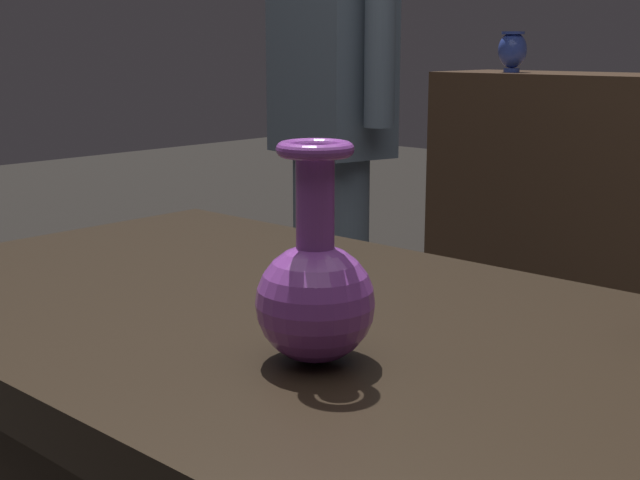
# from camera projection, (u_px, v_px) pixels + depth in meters

# --- Properties ---
(vase_centerpiece) EXTENTS (0.11, 0.11, 0.20)m
(vase_centerpiece) POSITION_uv_depth(u_px,v_px,m) (315.00, 289.00, 0.79)
(vase_centerpiece) COLOR #7A388E
(vase_centerpiece) RESTS_ON display_plinth
(shelf_vase_far_left) EXTENTS (0.10, 0.10, 0.14)m
(shelf_vase_far_left) POSITION_uv_depth(u_px,v_px,m) (512.00, 50.00, 3.10)
(shelf_vase_far_left) COLOR #2D429E
(shelf_vase_far_left) RESTS_ON back_display_shelf
(visitor_near_left) EXTENTS (0.46, 0.25, 1.66)m
(visitor_near_left) POSITION_uv_depth(u_px,v_px,m) (330.00, 89.00, 2.14)
(visitor_near_left) COLOR slate
(visitor_near_left) RESTS_ON ground_plane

